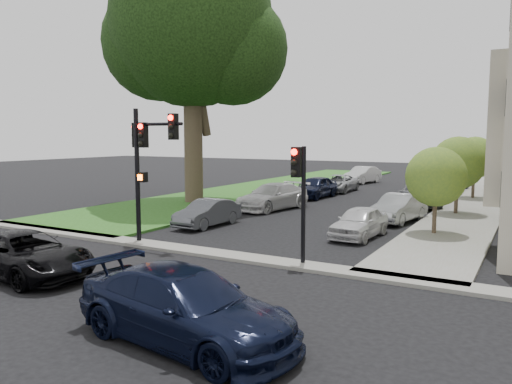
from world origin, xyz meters
The scene contains 22 objects.
ground centered at (0.00, 0.00, 0.00)m, with size 140.00×140.00×0.00m, color black.
grass_strip centered at (-9.00, 24.00, 0.06)m, with size 8.00×44.00×0.12m, color #234F12.
sidewalk_right centered at (6.75, 24.00, 0.06)m, with size 3.50×44.00×0.12m, color gray.
sidewalk_cross centered at (0.00, 2.00, 0.06)m, with size 60.00×1.00×0.12m, color gray.
eucalyptus centered at (-9.16, 13.01, 11.08)m, with size 11.45×10.39×16.23m.
small_tree_a centered at (6.20, 9.60, 2.54)m, with size 2.55×2.55×3.83m.
small_tree_b centered at (6.20, 16.04, 2.83)m, with size 2.84×2.84×4.26m.
small_tree_c centered at (6.20, 23.95, 2.83)m, with size 2.83×2.83×4.25m.
traffic_signal_main centered at (-3.38, 2.23, 3.68)m, with size 2.59×0.67×5.33m.
traffic_signal_secondary centered at (3.23, 2.19, 2.75)m, with size 0.51×0.41×3.94m.
car_cross_near centered at (-3.52, -3.11, 0.68)m, with size 2.27×4.91×1.37m, color black.
car_cross_far centered at (3.76, -4.61, 0.76)m, with size 2.13×5.24×1.52m, color black.
car_parked_0 centered at (3.52, 7.65, 0.66)m, with size 1.55×3.85×1.31m, color silver.
car_parked_1 centered at (4.00, 12.40, 0.69)m, with size 1.47×4.22×1.39m, color #999BA0.
car_parked_2 centered at (3.86, 18.92, 0.78)m, with size 2.59×5.62×1.56m, color #3F4247.
car_parked_3 centered at (3.83, 24.15, 0.67)m, with size 1.58×3.92×1.34m, color #999BA0.
car_parked_4 centered at (4.00, 28.67, 0.69)m, with size 1.93×4.74×1.38m, color black.
car_parked_5 centered at (-3.59, 6.66, 0.64)m, with size 1.35×3.87×1.27m, color #3F4247.
car_parked_6 centered at (-3.46, 13.03, 0.76)m, with size 2.13×5.23×1.52m, color silver.
car_parked_7 centered at (-3.42, 19.38, 0.76)m, with size 1.80×4.48×1.53m, color black.
car_parked_8 centered at (-3.41, 23.84, 0.65)m, with size 2.17×4.71×1.31m, color #999BA0.
car_parked_9 centered at (-3.94, 31.70, 0.76)m, with size 1.61×4.61×1.52m, color silver.
Camera 1 is at (9.94, -12.56, 4.25)m, focal length 35.00 mm.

